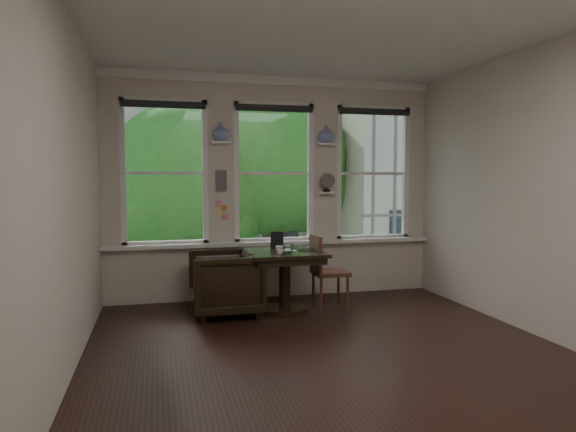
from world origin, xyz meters
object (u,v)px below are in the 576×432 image
object	(u,v)px
side_chair_right	(330,272)
mug	(279,250)
table	(285,281)
armchair_left	(225,283)
laptop	(311,249)

from	to	relation	value
side_chair_right	mug	bearing A→B (deg)	108.68
table	armchair_left	bearing A→B (deg)	176.64
laptop	side_chair_right	bearing A→B (deg)	30.26
table	armchair_left	distance (m)	0.72
side_chair_right	table	bearing A→B (deg)	94.05
side_chair_right	laptop	size ratio (longest dim) A/B	3.08
table	laptop	bearing A→B (deg)	-5.45
armchair_left	side_chair_right	xyz separation A→B (m)	(1.32, -0.01, 0.08)
table	laptop	world-z (taller)	laptop
armchair_left	mug	distance (m)	0.77
side_chair_right	mug	xyz separation A→B (m)	(-0.71, -0.23, 0.33)
table	laptop	distance (m)	0.50
armchair_left	laptop	xyz separation A→B (m)	(1.04, -0.07, 0.38)
armchair_left	side_chair_right	size ratio (longest dim) A/B	0.91
table	side_chair_right	distance (m)	0.60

